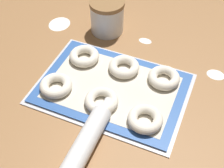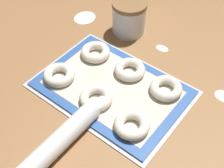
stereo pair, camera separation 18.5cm
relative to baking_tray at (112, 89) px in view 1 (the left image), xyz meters
The scene contains 14 objects.
ground_plane 0.02m from the baking_tray, 45.81° to the left, with size 2.80×2.80×0.00m, color olive.
baking_tray is the anchor object (origin of this frame).
baking_mat 0.01m from the baking_tray, 90.00° to the left, with size 0.47×0.33×0.00m.
bagel_front_left 0.19m from the baking_tray, 154.88° to the right, with size 0.11×0.11×0.03m.
bagel_front_center 0.08m from the baking_tray, 91.97° to the right, with size 0.11×0.11×0.03m.
bagel_front_right 0.18m from the baking_tray, 32.07° to the right, with size 0.11×0.11×0.03m.
bagel_back_left 0.17m from the baking_tray, 149.30° to the left, with size 0.11×0.11×0.03m.
bagel_back_center 0.09m from the baking_tray, 85.62° to the left, with size 0.11×0.11×0.03m.
bagel_back_right 0.18m from the baking_tray, 32.14° to the left, with size 0.11×0.11×0.03m.
flour_canister 0.33m from the baking_tray, 116.41° to the left, with size 0.13×0.13×0.13m.
rolling_pin 0.27m from the baking_tray, 85.70° to the right, with size 0.06×0.39×0.06m.
flour_patch_near 0.42m from the baking_tray, 144.16° to the left, with size 0.09×0.10×0.00m.
flour_patch_far 0.37m from the baking_tray, 33.50° to the left, with size 0.06×0.05×0.00m.
flour_patch_side 0.28m from the baking_tray, 85.68° to the left, with size 0.05×0.03×0.00m.
Camera 1 is at (0.26, -0.65, 0.79)m, focal length 50.00 mm.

